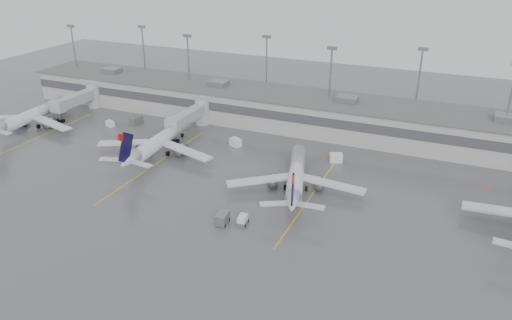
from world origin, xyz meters
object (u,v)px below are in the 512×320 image
at_px(jet_far_left, 31,115).
at_px(jet_mid_right, 296,175).
at_px(jet_mid_left, 159,141).
at_px(baggage_tug, 243,221).

relative_size(jet_far_left, jet_mid_right, 1.06).
bearing_deg(jet_mid_right, jet_far_left, 159.29).
bearing_deg(jet_mid_left, baggage_tug, -38.12).
bearing_deg(jet_mid_left, jet_far_left, 173.33).
height_order(jet_mid_left, baggage_tug, jet_mid_left).
bearing_deg(jet_far_left, jet_mid_left, -7.88).
xyz_separation_m(jet_far_left, jet_mid_right, (73.11, -5.71, -0.11)).
distance_m(jet_far_left, jet_mid_right, 73.33).
relative_size(jet_mid_left, jet_mid_right, 1.08).
relative_size(jet_far_left, baggage_tug, 11.72).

